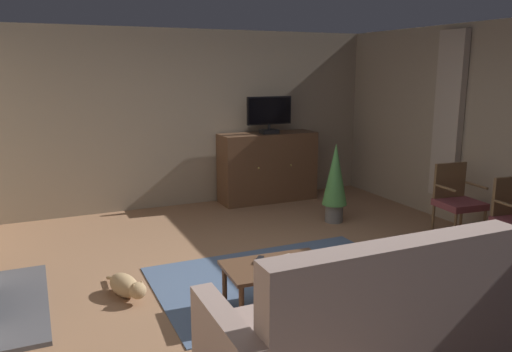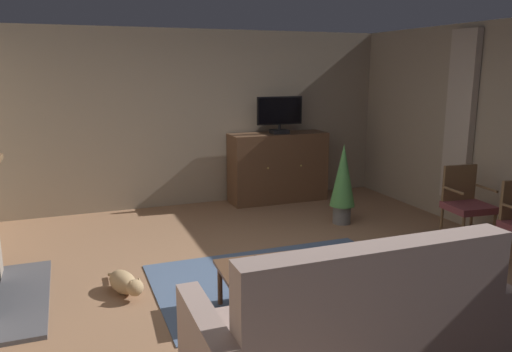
# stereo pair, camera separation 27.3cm
# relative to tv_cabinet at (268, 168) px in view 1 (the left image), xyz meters

# --- Properties ---
(ground_plane) EXTENTS (6.69, 6.78, 0.04)m
(ground_plane) POSITION_rel_tv_cabinet_xyz_m (-1.23, -2.79, -0.54)
(ground_plane) COLOR #936B4C
(wall_back) EXTENTS (6.69, 0.10, 2.64)m
(wall_back) POSITION_rel_tv_cabinet_xyz_m (-1.23, 0.35, 0.80)
(wall_back) COLOR gray
(wall_back) RESTS_ON ground_plane
(wall_right_with_window) EXTENTS (0.10, 6.78, 2.64)m
(wall_right_with_window) POSITION_rel_tv_cabinet_xyz_m (1.86, -2.79, 0.80)
(wall_right_with_window) COLOR gray
(wall_right_with_window) RESTS_ON ground_plane
(curtain_panel_far) EXTENTS (0.10, 0.44, 2.22)m
(curtain_panel_far) POSITION_rel_tv_cabinet_xyz_m (1.75, -1.95, 0.93)
(curtain_panel_far) COLOR #B2A393
(rug_central) EXTENTS (2.51, 1.71, 0.01)m
(rug_central) POSITION_rel_tv_cabinet_xyz_m (-1.18, -2.87, -0.51)
(rug_central) COLOR slate
(rug_central) RESTS_ON ground_plane
(tv_cabinet) EXTENTS (1.53, 0.54, 1.08)m
(tv_cabinet) POSITION_rel_tv_cabinet_xyz_m (0.00, 0.00, 0.00)
(tv_cabinet) COLOR #402A1C
(tv_cabinet) RESTS_ON ground_plane
(television) EXTENTS (0.73, 0.20, 0.57)m
(television) POSITION_rel_tv_cabinet_xyz_m (-0.00, -0.05, 0.87)
(television) COLOR black
(television) RESTS_ON tv_cabinet
(coffee_table) EXTENTS (0.93, 0.60, 0.42)m
(coffee_table) POSITION_rel_tv_cabinet_xyz_m (-1.53, -3.40, -0.15)
(coffee_table) COLOR brown
(coffee_table) RESTS_ON ground_plane
(tv_remote) EXTENTS (0.15, 0.16, 0.02)m
(tv_remote) POSITION_rel_tv_cabinet_xyz_m (-1.64, -3.27, -0.09)
(tv_remote) COLOR black
(tv_remote) RESTS_ON coffee_table
(folded_newspaper) EXTENTS (0.33, 0.26, 0.01)m
(folded_newspaper) POSITION_rel_tv_cabinet_xyz_m (-1.44, -3.35, -0.10)
(folded_newspaper) COLOR silver
(folded_newspaper) RESTS_ON coffee_table
(sofa_floral) EXTENTS (2.08, 0.90, 1.08)m
(sofa_floral) POSITION_rel_tv_cabinet_xyz_m (-1.44, -4.56, -0.17)
(sofa_floral) COLOR #A3897F
(sofa_floral) RESTS_ON ground_plane
(side_chair_beside_plant) EXTENTS (0.53, 0.50, 0.93)m
(side_chair_beside_plant) POSITION_rel_tv_cabinet_xyz_m (1.33, -2.61, -0.01)
(side_chair_beside_plant) COLOR brown
(side_chair_beside_plant) RESTS_ON ground_plane
(potted_plant_small_fern_corner) EXTENTS (0.34, 0.34, 1.09)m
(potted_plant_small_fern_corner) POSITION_rel_tv_cabinet_xyz_m (0.34, -1.42, 0.08)
(potted_plant_small_fern_corner) COLOR slate
(potted_plant_small_fern_corner) RESTS_ON ground_plane
(cat) EXTENTS (0.32, 0.72, 0.22)m
(cat) POSITION_rel_tv_cabinet_xyz_m (-2.68, -2.61, -0.41)
(cat) COLOR tan
(cat) RESTS_ON ground_plane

